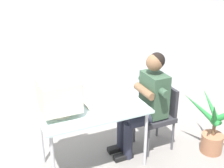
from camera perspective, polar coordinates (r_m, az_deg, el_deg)
name	(u,v)px	position (r m, az deg, el deg)	size (l,w,h in m)	color
ground_plane	(94,163)	(3.72, -3.41, -14.65)	(12.00, 12.00, 0.00)	gray
wall_back	(75,14)	(4.42, -7.02, 12.96)	(8.00, 0.10, 3.00)	silver
desk	(92,114)	(3.35, -3.68, -5.66)	(1.18, 0.66, 0.73)	#B7B7BC
crt_monitor	(59,95)	(3.16, -9.91, -2.01)	(0.40, 0.40, 0.39)	beige
keyboard	(94,106)	(3.35, -3.46, -4.07)	(0.18, 0.44, 0.03)	beige
office_chair	(158,113)	(3.82, 8.68, -5.32)	(0.41, 0.41, 0.81)	#4C4C51
person_seated	(147,100)	(3.64, 6.52, -2.99)	(0.68, 0.55, 1.26)	#334C38
potted_plant	(214,128)	(3.93, 18.68, -7.76)	(0.75, 0.78, 0.83)	#9E6647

